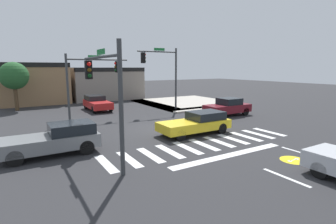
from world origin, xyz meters
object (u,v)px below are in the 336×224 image
Objects in this scene: traffic_signal_northwest at (92,74)px; car_red at (97,103)px; roadside_tree at (14,76)px; car_gray at (55,139)px; traffic_signal_northeast at (163,68)px; car_maroon at (228,107)px; car_yellow at (197,123)px; traffic_signal_southwest at (103,82)px.

traffic_signal_northwest reaches higher than car_red.
car_gray is at bearing -85.19° from roadside_tree.
traffic_signal_northeast is 6.99m from car_maroon.
roadside_tree reaches higher than car_gray.
traffic_signal_northeast is 13.78m from car_gray.
car_yellow is at bearing 12.95° from car_red.
traffic_signal_northwest is 11.84m from car_maroon.
traffic_signal_northwest is 9.81m from car_yellow.
traffic_signal_northwest reaches higher than roadside_tree.
car_gray is 16.25m from roadside_tree.
car_maroon is at bearing -149.45° from car_yellow.
car_red is (3.60, 14.11, -2.80)m from traffic_signal_southwest.
traffic_signal_northeast is 1.35× the size of car_gray.
traffic_signal_northeast is at bearing 128.82° from car_maroon.
car_yellow is at bearing 177.55° from car_gray.
car_red is (-2.87, 12.49, 0.03)m from car_yellow.
roadside_tree reaches higher than car_red.
car_gray is 8.36m from car_yellow.
traffic_signal_northeast reaches higher than car_maroon.
traffic_signal_northeast is 14.41m from roadside_tree.
traffic_signal_southwest reaches higher than car_gray.
traffic_signal_northeast is (6.66, 0.12, 0.49)m from traffic_signal_northwest.
traffic_signal_southwest is 3.90m from car_gray.
car_maroon is at bearing -23.91° from traffic_signal_northwest.
car_red reaches higher than car_yellow.
traffic_signal_northwest is 6.68m from traffic_signal_northeast.
traffic_signal_northwest is 1.11× the size of roadside_tree.
roadside_tree is (-15.85, 12.70, 2.59)m from car_maroon.
car_gray is (-1.88, 1.98, -2.78)m from traffic_signal_southwest.
traffic_signal_northwest is 10.14m from traffic_signal_southwest.
traffic_signal_southwest is (-2.12, -9.91, -0.10)m from traffic_signal_northwest.
traffic_signal_northeast is 1.40× the size of car_red.
car_gray is at bearing -24.30° from car_red.
traffic_signal_northwest is 9.67m from roadside_tree.
traffic_signal_northwest is 1.12× the size of car_yellow.
roadside_tree is at bearing 141.28° from car_maroon.
car_gray is (-4.00, -7.93, -2.87)m from traffic_signal_northwest.
traffic_signal_northwest is at bearing -12.08° from traffic_signal_southwest.
traffic_signal_northwest is 9.34m from car_gray.
car_maroon is (14.50, 3.28, 0.01)m from car_gray.
car_red is 1.02× the size of car_maroon.
traffic_signal_southwest is 1.10× the size of roadside_tree.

